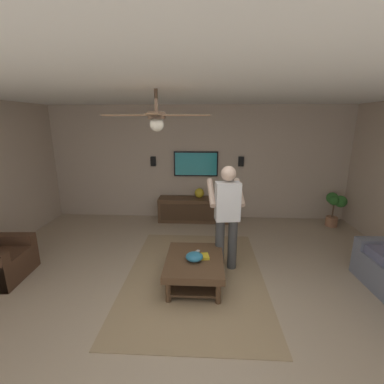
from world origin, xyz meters
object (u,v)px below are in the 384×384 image
(wall_speaker_left, at_px, (241,161))
(ceiling_fan, at_px, (156,118))
(book, at_px, (201,257))
(wall_speaker_right, at_px, (153,161))
(person_standing, at_px, (227,212))
(vase_round, at_px, (199,193))
(tv, at_px, (196,164))
(potted_plant_tall, at_px, (335,205))
(remote_white, at_px, (196,253))
(bowl, at_px, (194,257))
(media_console, at_px, (195,209))
(remote_black, at_px, (198,255))
(coffee_table, at_px, (194,265))

(wall_speaker_left, xyz_separation_m, ceiling_fan, (-3.06, 1.37, 0.92))
(book, relative_size, wall_speaker_right, 1.00)
(wall_speaker_left, bearing_deg, person_standing, 168.20)
(book, height_order, vase_round, vase_round)
(tv, bearing_deg, ceiling_fan, -6.21)
(potted_plant_tall, relative_size, remote_white, 5.08)
(remote_white, relative_size, ceiling_fan, 0.12)
(remote_white, bearing_deg, wall_speaker_left, 15.03)
(bowl, distance_m, wall_speaker_left, 3.11)
(media_console, height_order, wall_speaker_left, wall_speaker_left)
(book, bearing_deg, potted_plant_tall, -150.32)
(person_standing, bearing_deg, remote_black, 126.02)
(person_standing, height_order, book, person_standing)
(tv, xyz_separation_m, remote_black, (-2.69, -0.14, -0.89))
(tv, bearing_deg, wall_speaker_right, -90.75)
(remote_white, relative_size, vase_round, 0.68)
(bowl, distance_m, remote_black, 0.13)
(bowl, xyz_separation_m, remote_black, (0.12, -0.05, -0.04))
(media_console, distance_m, tv, 1.06)
(media_console, height_order, tv, tv)
(person_standing, distance_m, wall_speaker_right, 2.82)
(wall_speaker_left, bearing_deg, ceiling_fan, 155.93)
(vase_round, distance_m, ceiling_fan, 3.32)
(coffee_table, bearing_deg, vase_round, -0.07)
(coffee_table, relative_size, remote_white, 6.67)
(potted_plant_tall, height_order, book, potted_plant_tall)
(coffee_table, relative_size, vase_round, 4.55)
(bowl, distance_m, remote_white, 0.20)
(tv, relative_size, potted_plant_tall, 1.34)
(coffee_table, distance_m, media_console, 2.52)
(remote_black, bearing_deg, tv, -156.53)
(person_standing, relative_size, potted_plant_tall, 2.15)
(coffee_table, relative_size, book, 4.55)
(bowl, bearing_deg, coffee_table, 0.68)
(wall_speaker_left, height_order, wall_speaker_right, wall_speaker_left)
(person_standing, bearing_deg, remote_white, 116.76)
(ceiling_fan, bearing_deg, tv, -6.21)
(bowl, distance_m, ceiling_fan, 1.90)
(coffee_table, relative_size, tv, 0.98)
(media_console, relative_size, bowl, 7.07)
(coffee_table, relative_size, wall_speaker_right, 4.55)
(coffee_table, distance_m, tv, 2.94)
(book, bearing_deg, media_console, -94.93)
(media_console, xyz_separation_m, remote_white, (-2.36, -0.10, 0.14))
(remote_white, relative_size, wall_speaker_left, 0.68)
(media_console, bearing_deg, tv, -180.00)
(coffee_table, xyz_separation_m, wall_speaker_left, (2.77, -0.95, 1.07))
(remote_black, height_order, wall_speaker_left, wall_speaker_left)
(ceiling_fan, bearing_deg, media_console, -6.74)
(bowl, bearing_deg, ceiling_fan, 120.53)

